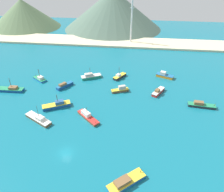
{
  "coord_description": "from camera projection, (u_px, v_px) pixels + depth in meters",
  "views": [
    {
      "loc": [
        18.53,
        -39.29,
        46.46
      ],
      "look_at": [
        9.58,
        31.81,
        0.09
      ],
      "focal_mm": 33.08,
      "sensor_mm": 36.0,
      "label": 1
    }
  ],
  "objects": [
    {
      "name": "fishing_boat_0",
      "position": [
        11.0,
        89.0,
        88.58
      ],
      "size": [
        11.26,
        3.42,
        6.21
      ],
      "color": "#14478C",
      "rests_on": "ground"
    },
    {
      "name": "fishing_boat_5",
      "position": [
        126.0,
        182.0,
        51.19
      ],
      "size": [
        9.82,
        8.83,
        2.07
      ],
      "color": "#1E5BA8",
      "rests_on": "ground"
    },
    {
      "name": "fishing_boat_6",
      "position": [
        164.0,
        75.0,
        99.11
      ],
      "size": [
        8.69,
        5.74,
        2.72
      ],
      "color": "orange",
      "rests_on": "ground"
    },
    {
      "name": "fishing_boat_12",
      "position": [
        64.0,
        85.0,
        91.1
      ],
      "size": [
        6.34,
        7.77,
        2.27
      ],
      "color": "#14478C",
      "rests_on": "ground"
    },
    {
      "name": "fishing_boat_3",
      "position": [
        57.0,
        105.0,
        78.49
      ],
      "size": [
        10.56,
        7.27,
        5.48
      ],
      "color": "#14478C",
      "rests_on": "ground"
    },
    {
      "name": "fishing_boat_1",
      "position": [
        158.0,
        92.0,
        86.89
      ],
      "size": [
        5.91,
        8.13,
        2.3
      ],
      "color": "red",
      "rests_on": "ground"
    },
    {
      "name": "fishing_boat_9",
      "position": [
        119.0,
        76.0,
        98.55
      ],
      "size": [
        6.08,
        7.83,
        5.66
      ],
      "color": "#232328",
      "rests_on": "ground"
    },
    {
      "name": "fishing_boat_13",
      "position": [
        201.0,
        105.0,
        78.76
      ],
      "size": [
        10.31,
        3.35,
        2.2
      ],
      "color": "#232328",
      "rests_on": "ground"
    },
    {
      "name": "radio_tower",
      "position": [
        131.0,
        22.0,
        134.14
      ],
      "size": [
        2.76,
        2.21,
        27.63
      ],
      "color": "silver",
      "rests_on": "ground"
    },
    {
      "name": "beach_strip",
      "position": [
        111.0,
        42.0,
        142.66
      ],
      "size": [
        247.0,
        20.76,
        1.2
      ],
      "primitive_type": "cube",
      "color": "beige",
      "rests_on": "ground"
    },
    {
      "name": "fishing_boat_11",
      "position": [
        120.0,
        89.0,
        88.11
      ],
      "size": [
        7.65,
        4.81,
        2.66
      ],
      "color": "brown",
      "rests_on": "ground"
    },
    {
      "name": "ground",
      "position": [
        88.0,
        97.0,
        85.03
      ],
      "size": [
        260.0,
        280.0,
        0.5
      ],
      "color": "#146B7F"
    },
    {
      "name": "fishing_boat_10",
      "position": [
        88.0,
        116.0,
        72.95
      ],
      "size": [
        9.35,
        8.78,
        4.66
      ],
      "color": "brown",
      "rests_on": "ground"
    },
    {
      "name": "hill_west",
      "position": [
        23.0,
        14.0,
        170.68
      ],
      "size": [
        58.45,
        58.45,
        22.3
      ],
      "color": "#56704C",
      "rests_on": "ground"
    },
    {
      "name": "fishing_boat_2",
      "position": [
        91.0,
        76.0,
        98.29
      ],
      "size": [
        9.69,
        6.79,
        5.66
      ],
      "color": "#198466",
      "rests_on": "ground"
    },
    {
      "name": "fishing_boat_4",
      "position": [
        39.0,
        119.0,
        71.79
      ],
      "size": [
        11.1,
        7.73,
        6.5
      ],
      "color": "brown",
      "rests_on": "ground"
    },
    {
      "name": "fishing_boat_8",
      "position": [
        40.0,
        79.0,
        96.74
      ],
      "size": [
        7.68,
        6.49,
        5.69
      ],
      "color": "#1E5BA8",
      "rests_on": "ground"
    },
    {
      "name": "hill_central",
      "position": [
        113.0,
        9.0,
        166.78
      ],
      "size": [
        79.89,
        79.89,
        29.65
      ],
      "color": "#4C6656",
      "rests_on": "ground"
    }
  ]
}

